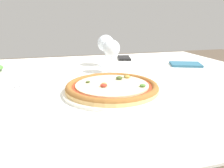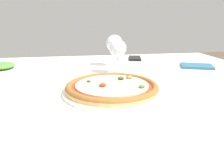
{
  "view_description": "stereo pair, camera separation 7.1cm",
  "coord_description": "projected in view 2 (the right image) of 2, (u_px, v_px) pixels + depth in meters",
  "views": [
    {
      "loc": [
        -0.22,
        -0.82,
        0.98
      ],
      "look_at": [
        -0.04,
        -0.17,
        0.77
      ],
      "focal_mm": 35.0,
      "sensor_mm": 36.0,
      "label": 1
    },
    {
      "loc": [
        -0.15,
        -0.84,
        0.98
      ],
      "look_at": [
        -0.04,
        -0.17,
        0.77
      ],
      "focal_mm": 35.0,
      "sensor_mm": 36.0,
      "label": 2
    }
  ],
  "objects": [
    {
      "name": "side_plate",
      "position": [
        1.0,
        68.0,
        1.01
      ],
      "size": [
        0.2,
        0.2,
        0.04
      ],
      "color": "white",
      "rests_on": "dining_table"
    },
    {
      "name": "dining_table",
      "position": [
        115.0,
        96.0,
        0.91
      ],
      "size": [
        1.39,
        1.14,
        0.74
      ],
      "color": "brown",
      "rests_on": "ground_plane"
    },
    {
      "name": "cell_phone",
      "position": [
        135.0,
        58.0,
        1.29
      ],
      "size": [
        0.1,
        0.16,
        0.01
      ],
      "color": "black",
      "rests_on": "dining_table"
    },
    {
      "name": "fork",
      "position": [
        20.0,
        89.0,
        0.75
      ],
      "size": [
        0.03,
        0.17,
        0.0
      ],
      "color": "silver",
      "rests_on": "dining_table"
    },
    {
      "name": "napkin_folded",
      "position": [
        197.0,
        66.0,
        1.08
      ],
      "size": [
        0.18,
        0.16,
        0.01
      ],
      "color": "#2D607A",
      "rests_on": "dining_table"
    },
    {
      "name": "wine_glass_far_right",
      "position": [
        118.0,
        49.0,
        0.94
      ],
      "size": [
        0.07,
        0.07,
        0.15
      ],
      "color": "silver",
      "rests_on": "dining_table"
    },
    {
      "name": "pizza_plate",
      "position": [
        112.0,
        88.0,
        0.71
      ],
      "size": [
        0.32,
        0.32,
        0.04
      ],
      "color": "white",
      "rests_on": "dining_table"
    },
    {
      "name": "wine_glass_far_left",
      "position": [
        114.0,
        44.0,
        1.08
      ],
      "size": [
        0.08,
        0.08,
        0.16
      ],
      "color": "silver",
      "rests_on": "dining_table"
    }
  ]
}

